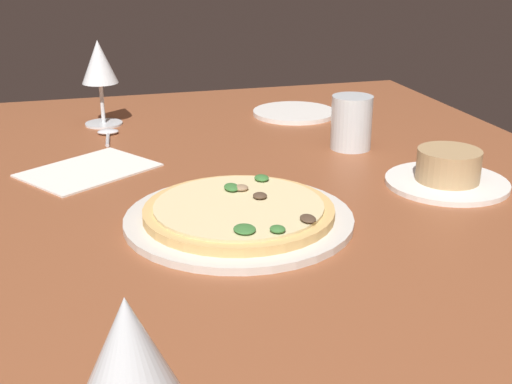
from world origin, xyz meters
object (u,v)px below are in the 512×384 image
at_px(water_glass, 351,126).
at_px(side_plate, 294,113).
at_px(wine_glass_near, 99,66).
at_px(paper_menu, 89,170).
at_px(pizza_main, 239,214).
at_px(spoon, 108,134).
at_px(ramekin_on_saucer, 448,172).
at_px(wine_glass_far, 130,368).

relative_size(water_glass, side_plate, 0.54).
relative_size(wine_glass_near, paper_menu, 0.86).
height_order(pizza_main, water_glass, water_glass).
height_order(wine_glass_near, spoon, wine_glass_near).
relative_size(pizza_main, water_glass, 3.21).
bearing_deg(wine_glass_near, paper_menu, -8.29).
bearing_deg(wine_glass_near, spoon, 1.63).
bearing_deg(paper_menu, side_plate, 86.98).
height_order(pizza_main, side_plate, pizza_main).
height_order(water_glass, side_plate, water_glass).
bearing_deg(water_glass, wine_glass_near, -124.08).
distance_m(ramekin_on_saucer, spoon, 0.63).
height_order(ramekin_on_saucer, side_plate, ramekin_on_saucer).
xyz_separation_m(water_glass, paper_menu, (0.00, -0.46, -0.04)).
bearing_deg(side_plate, wine_glass_far, -24.01).
bearing_deg(paper_menu, pizza_main, 0.93).
relative_size(pizza_main, side_plate, 1.74).
distance_m(side_plate, spoon, 0.40).
bearing_deg(ramekin_on_saucer, spoon, -130.66).
height_order(wine_glass_far, spoon, wine_glass_far).
relative_size(side_plate, paper_menu, 0.90).
xyz_separation_m(water_glass, spoon, (-0.19, -0.41, -0.04)).
height_order(wine_glass_near, side_plate, wine_glass_near).
relative_size(wine_glass_far, side_plate, 0.91).
distance_m(wine_glass_near, water_glass, 0.51).
bearing_deg(ramekin_on_saucer, pizza_main, -81.08).
bearing_deg(wine_glass_far, ramekin_on_saucer, 133.77).
distance_m(ramekin_on_saucer, paper_menu, 0.57).
height_order(ramekin_on_saucer, wine_glass_far, wine_glass_far).
bearing_deg(water_glass, wine_glass_far, -32.32).
bearing_deg(paper_menu, ramekin_on_saucer, 34.21).
relative_size(pizza_main, wine_glass_near, 1.81).
bearing_deg(spoon, water_glass, 64.73).
xyz_separation_m(water_glass, side_plate, (-0.25, -0.02, -0.04)).
relative_size(ramekin_on_saucer, wine_glass_far, 1.17).
height_order(water_glass, spoon, water_glass).
xyz_separation_m(wine_glass_near, paper_menu, (0.29, -0.04, -0.12)).
relative_size(pizza_main, ramekin_on_saucer, 1.63).
height_order(wine_glass_far, paper_menu, wine_glass_far).
height_order(wine_glass_near, paper_menu, wine_glass_near).
relative_size(side_plate, spoon, 1.70).
bearing_deg(paper_menu, spoon, 133.89).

